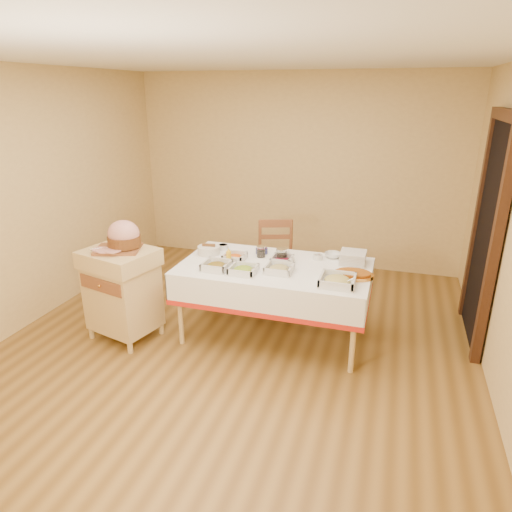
{
  "coord_description": "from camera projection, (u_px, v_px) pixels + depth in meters",
  "views": [
    {
      "loc": [
        1.35,
        -3.66,
        2.35
      ],
      "look_at": [
        0.14,
        0.2,
        0.88
      ],
      "focal_mm": 32.0,
      "sensor_mm": 36.0,
      "label": 1
    }
  ],
  "objects": [
    {
      "name": "preserve_jar_right",
      "position": [
        282.0,
        256.0,
        4.46
      ],
      "size": [
        0.11,
        0.11,
        0.14
      ],
      "color": "silver",
      "rests_on": "dining_table"
    },
    {
      "name": "bowl_small_imported",
      "position": [
        333.0,
        255.0,
        4.59
      ],
      "size": [
        0.2,
        0.2,
        0.05
      ],
      "primitive_type": "imported",
      "rotation": [
        0.0,
        0.0,
        0.23
      ],
      "color": "silver",
      "rests_on": "dining_table"
    },
    {
      "name": "small_bowl_mid",
      "position": [
        262.0,
        250.0,
        4.71
      ],
      "size": [
        0.12,
        0.12,
        0.05
      ],
      "color": "navy",
      "rests_on": "dining_table"
    },
    {
      "name": "doorway",
      "position": [
        488.0,
        230.0,
        4.27
      ],
      "size": [
        0.09,
        1.1,
        2.2
      ],
      "color": "black",
      "rests_on": "ground"
    },
    {
      "name": "bread_basket",
      "position": [
        209.0,
        250.0,
        4.69
      ],
      "size": [
        0.23,
        0.23,
        0.1
      ],
      "color": "silver",
      "rests_on": "dining_table"
    },
    {
      "name": "plate_stack",
      "position": [
        353.0,
        258.0,
        4.42
      ],
      "size": [
        0.24,
        0.24,
        0.12
      ],
      "color": "silver",
      "rests_on": "dining_table"
    },
    {
      "name": "serving_dish_c",
      "position": [
        279.0,
        269.0,
        4.22
      ],
      "size": [
        0.25,
        0.25,
        0.1
      ],
      "color": "silver",
      "rests_on": "dining_table"
    },
    {
      "name": "dining_chair",
      "position": [
        276.0,
        261.0,
        5.28
      ],
      "size": [
        0.53,
        0.52,
        0.95
      ],
      "color": "brown",
      "rests_on": "ground"
    },
    {
      "name": "serving_dish_d",
      "position": [
        337.0,
        280.0,
        3.95
      ],
      "size": [
        0.3,
        0.3,
        0.11
      ],
      "color": "silver",
      "rests_on": "dining_table"
    },
    {
      "name": "serving_dish_b",
      "position": [
        243.0,
        270.0,
        4.2
      ],
      "size": [
        0.24,
        0.24,
        0.1
      ],
      "color": "silver",
      "rests_on": "dining_table"
    },
    {
      "name": "serving_dish_a",
      "position": [
        216.0,
        266.0,
        4.29
      ],
      "size": [
        0.25,
        0.24,
        0.11
      ],
      "color": "silver",
      "rests_on": "dining_table"
    },
    {
      "name": "small_bowl_right",
      "position": [
        318.0,
        257.0,
        4.54
      ],
      "size": [
        0.1,
        0.1,
        0.05
      ],
      "color": "silver",
      "rests_on": "dining_table"
    },
    {
      "name": "ham_on_board",
      "position": [
        123.0,
        237.0,
        4.3
      ],
      "size": [
        0.43,
        0.41,
        0.29
      ],
      "color": "brown",
      "rests_on": "butcher_cart"
    },
    {
      "name": "serving_dish_e",
      "position": [
        235.0,
        257.0,
        4.52
      ],
      "size": [
        0.22,
        0.21,
        0.1
      ],
      "color": "silver",
      "rests_on": "dining_table"
    },
    {
      "name": "brass_platter",
      "position": [
        353.0,
        274.0,
        4.12
      ],
      "size": [
        0.36,
        0.26,
        0.05
      ],
      "color": "gold",
      "rests_on": "dining_table"
    },
    {
      "name": "room_shell",
      "position": [
        234.0,
        217.0,
        4.02
      ],
      "size": [
        5.0,
        5.0,
        5.0
      ],
      "color": "brown",
      "rests_on": "ground"
    },
    {
      "name": "small_bowl_left",
      "position": [
        223.0,
        247.0,
        4.83
      ],
      "size": [
        0.11,
        0.11,
        0.05
      ],
      "color": "silver",
      "rests_on": "dining_table"
    },
    {
      "name": "butcher_cart",
      "position": [
        122.0,
        289.0,
        4.46
      ],
      "size": [
        0.76,
        0.68,
        0.92
      ],
      "color": "#D9B877",
      "rests_on": "ground"
    },
    {
      "name": "bowl_white_imported",
      "position": [
        282.0,
        252.0,
        4.71
      ],
      "size": [
        0.15,
        0.15,
        0.03
      ],
      "primitive_type": "imported",
      "rotation": [
        0.0,
        0.0,
        0.14
      ],
      "color": "silver",
      "rests_on": "dining_table"
    },
    {
      "name": "serving_dish_f",
      "position": [
        282.0,
        260.0,
        4.45
      ],
      "size": [
        0.21,
        0.2,
        0.1
      ],
      "color": "silver",
      "rests_on": "dining_table"
    },
    {
      "name": "mustard_bottle",
      "position": [
        229.0,
        257.0,
        4.42
      ],
      "size": [
        0.05,
        0.05,
        0.15
      ],
      "color": "yellow",
      "rests_on": "dining_table"
    },
    {
      "name": "preserve_jar_left",
      "position": [
        261.0,
        252.0,
        4.6
      ],
      "size": [
        0.09,
        0.09,
        0.12
      ],
      "color": "silver",
      "rests_on": "dining_table"
    },
    {
      "name": "dining_table",
      "position": [
        274.0,
        281.0,
        4.44
      ],
      "size": [
        1.82,
        1.02,
        0.76
      ],
      "color": "#D9B877",
      "rests_on": "ground"
    }
  ]
}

